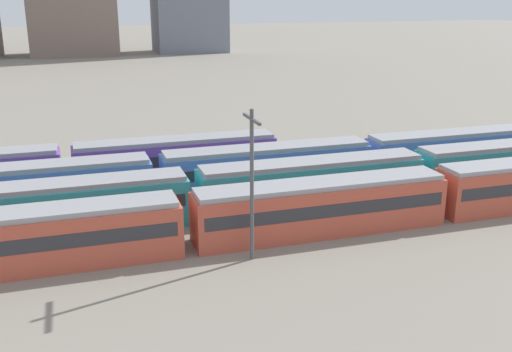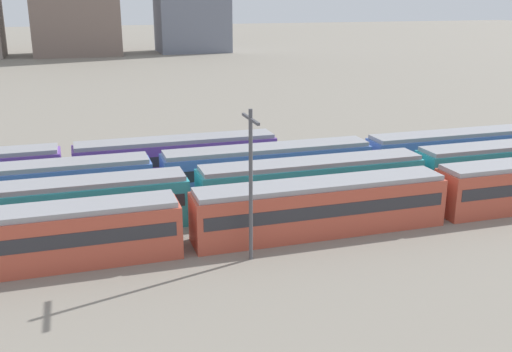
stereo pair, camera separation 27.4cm
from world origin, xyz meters
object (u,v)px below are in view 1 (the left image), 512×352
(catenary_pole_0, at_px, (252,178))
(train_track_2, at_px, (157,177))
(train_track_0, at_px, (187,222))
(train_track_1, at_px, (418,172))

(catenary_pole_0, bearing_deg, train_track_2, 106.92)
(train_track_0, height_order, catenary_pole_0, catenary_pole_0)
(catenary_pole_0, bearing_deg, train_track_1, 25.26)
(train_track_2, bearing_deg, train_track_0, -87.71)
(train_track_0, bearing_deg, train_track_2, 92.29)
(train_track_0, height_order, train_track_2, same)
(train_track_0, distance_m, catenary_pole_0, 5.65)
(train_track_2, bearing_deg, catenary_pole_0, -73.08)
(train_track_0, distance_m, train_track_1, 21.04)
(catenary_pole_0, bearing_deg, train_track_0, 142.64)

